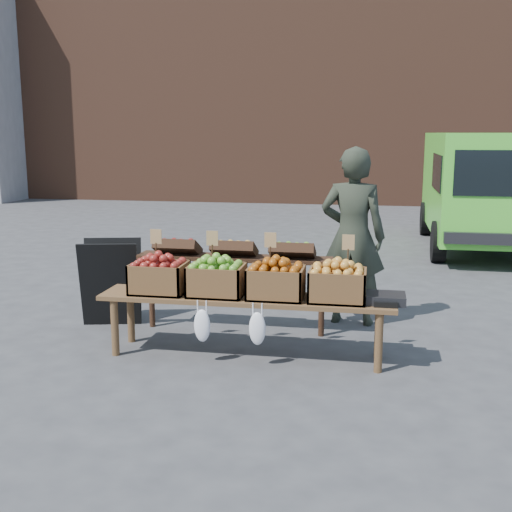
% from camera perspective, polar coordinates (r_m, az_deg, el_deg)
% --- Properties ---
extents(ground, '(80.00, 80.00, 0.00)m').
position_cam_1_polar(ground, '(5.80, 3.78, -9.69)').
color(ground, '#3E3F41').
extents(brick_building, '(24.00, 4.00, 10.00)m').
position_cam_1_polar(brick_building, '(20.62, 9.09, 19.07)').
color(brick_building, brown).
rests_on(brick_building, ground).
extents(delivery_van, '(2.11, 4.55, 2.03)m').
position_cam_1_polar(delivery_van, '(12.02, 19.78, 5.40)').
color(delivery_van, '#4FCA33').
rests_on(delivery_van, ground).
extents(vendor, '(0.74, 0.53, 1.90)m').
position_cam_1_polar(vendor, '(6.90, 8.60, 1.72)').
color(vendor, '#272D22').
rests_on(vendor, ground).
extents(chalkboard_sign, '(0.68, 0.47, 0.93)m').
position_cam_1_polar(chalkboard_sign, '(7.04, -12.76, -2.27)').
color(chalkboard_sign, black).
rests_on(chalkboard_sign, ground).
extents(back_table, '(2.10, 0.44, 1.04)m').
position_cam_1_polar(back_table, '(6.61, -1.93, -2.37)').
color(back_table, '#301C11').
rests_on(back_table, ground).
extents(display_bench, '(2.70, 0.56, 0.57)m').
position_cam_1_polar(display_bench, '(5.94, -0.87, -6.27)').
color(display_bench, brown).
rests_on(display_bench, ground).
extents(crate_golden_apples, '(0.50, 0.40, 0.28)m').
position_cam_1_polar(crate_golden_apples, '(6.04, -8.59, -1.92)').
color(crate_golden_apples, maroon).
rests_on(crate_golden_apples, display_bench).
extents(crate_russet_pears, '(0.50, 0.40, 0.28)m').
position_cam_1_polar(crate_russet_pears, '(5.88, -3.52, -2.16)').
color(crate_russet_pears, '#4A8919').
rests_on(crate_russet_pears, display_bench).
extents(crate_red_apples, '(0.50, 0.40, 0.28)m').
position_cam_1_polar(crate_red_apples, '(5.78, 1.79, -2.38)').
color(crate_red_apples, '#A9440D').
rests_on(crate_red_apples, display_bench).
extents(crate_green_apples, '(0.50, 0.40, 0.28)m').
position_cam_1_polar(crate_green_apples, '(5.73, 7.25, -2.59)').
color(crate_green_apples, gold).
rests_on(crate_green_apples, display_bench).
extents(weighing_scale, '(0.34, 0.30, 0.08)m').
position_cam_1_polar(weighing_scale, '(5.75, 11.46, -3.71)').
color(weighing_scale, black).
rests_on(weighing_scale, display_bench).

